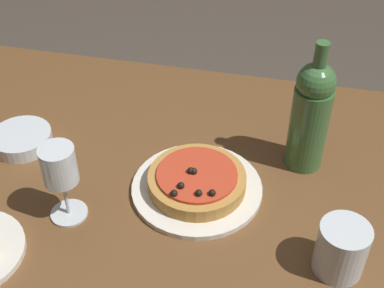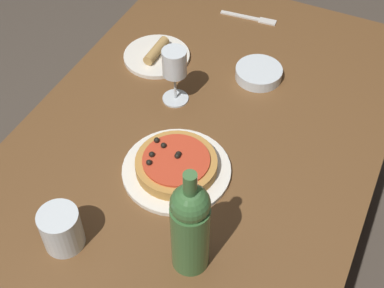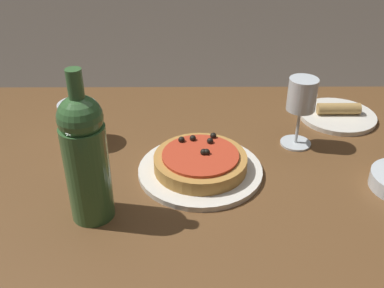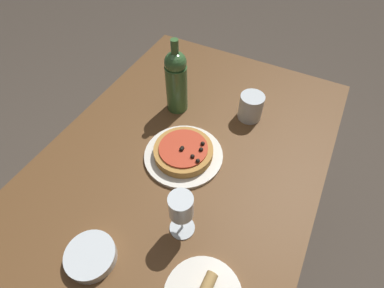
{
  "view_description": "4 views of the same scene",
  "coord_description": "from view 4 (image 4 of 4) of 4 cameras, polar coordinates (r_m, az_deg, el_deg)",
  "views": [
    {
      "loc": [
        -0.25,
        0.74,
        1.53
      ],
      "look_at": [
        -0.07,
        -0.05,
        0.85
      ],
      "focal_mm": 50.0,
      "sensor_mm": 36.0,
      "label": 1
    },
    {
      "loc": [
        -0.81,
        -0.38,
        1.77
      ],
      "look_at": [
        -0.08,
        -0.04,
        0.88
      ],
      "focal_mm": 50.0,
      "sensor_mm": 36.0,
      "label": 2
    },
    {
      "loc": [
        -0.12,
        -0.78,
        1.32
      ],
      "look_at": [
        -0.11,
        0.02,
        0.83
      ],
      "focal_mm": 42.0,
      "sensor_mm": 36.0,
      "label": 3
    },
    {
      "loc": [
        0.44,
        0.3,
        1.57
      ],
      "look_at": [
        -0.08,
        0.04,
        0.87
      ],
      "focal_mm": 28.0,
      "sensor_mm": 36.0,
      "label": 4
    }
  ],
  "objects": [
    {
      "name": "dinner_plate",
      "position": [
        1.0,
        -1.41,
        -2.25
      ],
      "size": [
        0.26,
        0.26,
        0.01
      ],
      "color": "white",
      "rests_on": "dining_table"
    },
    {
      "name": "dining_table",
      "position": [
        1.03,
        -3.95,
        -9.09
      ],
      "size": [
        1.45,
        0.88,
        0.77
      ],
      "color": "brown",
      "rests_on": "ground_plane"
    },
    {
      "name": "wine_bottle",
      "position": [
        1.08,
        -3.01,
        11.98
      ],
      "size": [
        0.08,
        0.08,
        0.29
      ],
      "color": "#3D6B38",
      "rests_on": "dining_table"
    },
    {
      "name": "pizza",
      "position": [
        0.98,
        -1.41,
        -1.43
      ],
      "size": [
        0.2,
        0.2,
        0.05
      ],
      "color": "#BC843D",
      "rests_on": "dinner_plate"
    },
    {
      "name": "side_bowl",
      "position": [
        0.87,
        -18.72,
        -19.57
      ],
      "size": [
        0.13,
        0.13,
        0.03
      ],
      "color": "silver",
      "rests_on": "dining_table"
    },
    {
      "name": "water_cup",
      "position": [
        1.11,
        11.14,
        6.96
      ],
      "size": [
        0.09,
        0.09,
        0.1
      ],
      "color": "silver",
      "rests_on": "dining_table"
    },
    {
      "name": "wine_glass",
      "position": [
        0.77,
        -2.09,
        -12.17
      ],
      "size": [
        0.07,
        0.07,
        0.16
      ],
      "color": "silver",
      "rests_on": "dining_table"
    },
    {
      "name": "ground_plane",
      "position": [
        1.65,
        -2.62,
        -21.16
      ],
      "size": [
        14.0,
        14.0,
        0.0
      ],
      "primitive_type": "plane",
      "color": "#4C4238"
    }
  ]
}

